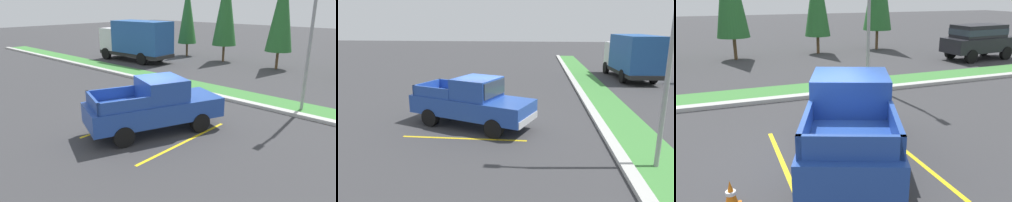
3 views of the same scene
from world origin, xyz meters
TOP-DOWN VIEW (x-y plane):
  - ground_plane at (0.00, 0.00)m, footprint 120.00×120.00m
  - parking_line_near at (-0.93, -0.48)m, footprint 0.12×4.80m
  - parking_line_far at (2.17, -0.48)m, footprint 0.12×4.80m
  - curb_strip at (0.00, 5.00)m, footprint 56.00×0.40m
  - grass_median at (0.00, 6.10)m, footprint 56.00×1.80m
  - pickup_truck_main at (0.64, -0.43)m, footprint 3.67×5.55m
  - suv_distant at (12.88, 9.24)m, footprint 4.73×2.24m
  - traffic_cone at (-2.16, -1.47)m, footprint 0.36×0.36m

SIDE VIEW (x-z plane):
  - ground_plane at x=0.00m, z-range 0.00..0.00m
  - parking_line_near at x=-0.93m, z-range 0.00..0.01m
  - parking_line_far at x=2.17m, z-range 0.00..0.01m
  - grass_median at x=0.00m, z-range 0.00..0.06m
  - curb_strip at x=0.00m, z-range 0.00..0.15m
  - traffic_cone at x=-2.16m, z-range -0.01..0.59m
  - pickup_truck_main at x=0.64m, z-range -0.01..2.09m
  - suv_distant at x=12.88m, z-range 0.19..2.29m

